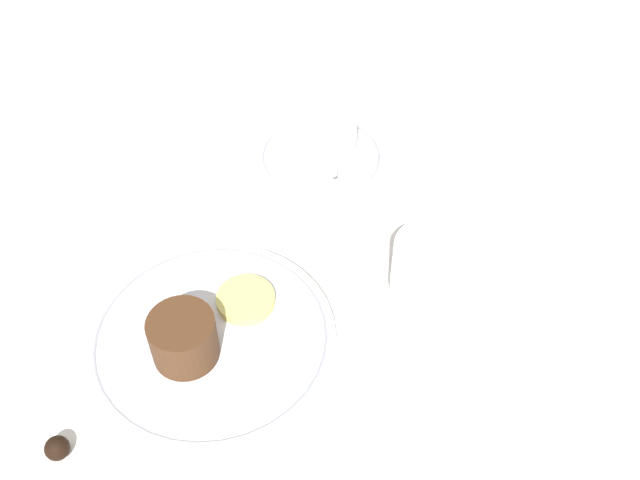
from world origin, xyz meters
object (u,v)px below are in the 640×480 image
(wine_glass, at_px, (429,270))
(fork, at_px, (233,216))
(dinner_plate, at_px, (212,340))
(coffee_cup, at_px, (324,136))
(dessert_cake, at_px, (183,338))

(wine_glass, xyz_separation_m, fork, (-0.17, -0.17, -0.06))
(dinner_plate, xyz_separation_m, fork, (-0.17, 0.04, -0.01))
(wine_glass, height_order, fork, wine_glass)
(dinner_plate, bearing_deg, fork, 167.17)
(coffee_cup, relative_size, dessert_cake, 1.65)
(dinner_plate, relative_size, dessert_cake, 3.82)
(fork, distance_m, dessert_cake, 0.20)
(wine_glass, height_order, dessert_cake, wine_glass)
(fork, xyz_separation_m, dessert_cake, (0.18, -0.06, 0.04))
(wine_glass, bearing_deg, fork, -133.72)
(dinner_plate, bearing_deg, coffee_cup, 146.67)
(coffee_cup, height_order, wine_glass, wine_glass)
(fork, relative_size, dessert_cake, 2.83)
(dessert_cake, bearing_deg, fork, 161.02)
(coffee_cup, distance_m, wine_glass, 0.24)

